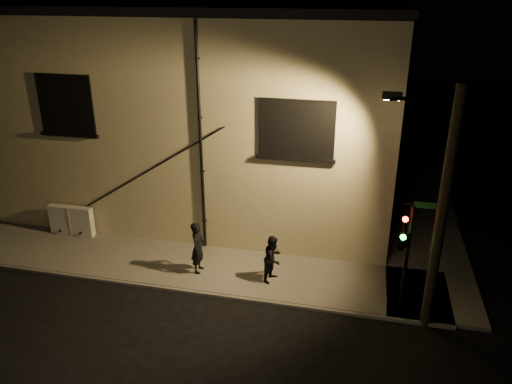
% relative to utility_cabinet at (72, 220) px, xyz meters
% --- Properties ---
extents(ground, '(90.00, 90.00, 0.00)m').
position_rel_utility_cabinet_xyz_m(ground, '(7.34, -2.70, -0.73)').
color(ground, black).
extents(sidewalk, '(21.00, 16.00, 0.12)m').
position_rel_utility_cabinet_xyz_m(sidewalk, '(8.57, 1.69, -0.67)').
color(sidewalk, slate).
rests_on(sidewalk, ground).
extents(building, '(16.20, 12.23, 8.80)m').
position_rel_utility_cabinet_xyz_m(building, '(4.34, 6.29, 3.68)').
color(building, beige).
rests_on(building, ground).
extents(utility_cabinet, '(1.84, 0.31, 1.21)m').
position_rel_utility_cabinet_xyz_m(utility_cabinet, '(0.00, 0.00, 0.00)').
color(utility_cabinet, silver).
rests_on(utility_cabinet, sidewalk).
extents(pedestrian_a, '(0.45, 0.69, 1.87)m').
position_rel_utility_cabinet_xyz_m(pedestrian_a, '(5.90, -1.54, 0.33)').
color(pedestrian_a, black).
rests_on(pedestrian_a, sidewalk).
extents(pedestrian_b, '(0.86, 0.96, 1.65)m').
position_rel_utility_cabinet_xyz_m(pedestrian_b, '(8.55, -1.49, 0.22)').
color(pedestrian_b, black).
rests_on(pedestrian_b, sidewalk).
extents(traffic_signal, '(1.15, 2.08, 3.59)m').
position_rel_utility_cabinet_xyz_m(traffic_signal, '(12.56, -2.20, 1.82)').
color(traffic_signal, black).
rests_on(traffic_signal, sidewalk).
extents(streetlamp_pole, '(2.03, 1.39, 7.23)m').
position_rel_utility_cabinet_xyz_m(streetlamp_pole, '(13.37, -2.63, 3.11)').
color(streetlamp_pole, black).
rests_on(streetlamp_pole, ground).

